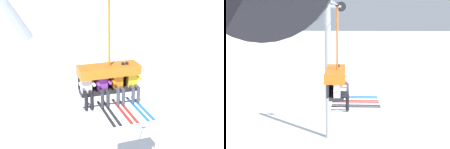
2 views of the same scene
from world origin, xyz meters
TOP-DOWN VIEW (x-y plane):
  - chairlift_chair at (1.78, -0.73)m, footprint 1.93×0.74m
  - skier_white at (1.02, -0.95)m, footprint 0.46×1.70m
  - skier_purple at (1.53, -0.95)m, footprint 0.46×1.70m
  - skier_orange at (2.03, -0.94)m, footprint 0.48×1.70m
  - skier_yellow at (2.53, -0.94)m, footprint 0.48×1.70m

SIDE VIEW (x-z plane):
  - skier_white at x=1.02m, z-range 4.80..6.03m
  - skier_purple at x=1.53m, z-range 4.80..6.03m
  - skier_orange at x=2.03m, z-range 4.77..6.11m
  - skier_yellow at x=2.53m, z-range 4.77..6.11m
  - chairlift_chair at x=1.78m, z-range 4.04..7.43m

